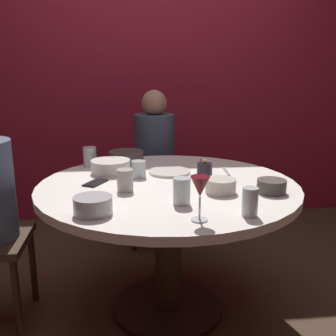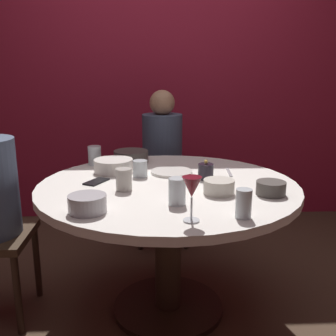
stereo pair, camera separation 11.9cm
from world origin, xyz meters
name	(u,v)px [view 2 (the right image)]	position (x,y,z in m)	size (l,w,h in m)	color
ground_plane	(168,309)	(0.00, 0.00, 0.00)	(8.00, 8.00, 0.00)	#4C3828
back_wall	(160,68)	(0.00, 1.51, 1.30)	(6.00, 0.10, 2.60)	maroon
dining_table	(168,211)	(0.00, 0.00, 0.57)	(1.32, 1.32, 0.73)	white
seated_diner_back	(162,150)	(0.00, 0.92, 0.71)	(0.40, 0.40, 1.15)	#3F2D1E
candle_holder	(206,171)	(0.20, 0.07, 0.77)	(0.08, 0.08, 0.10)	black
wine_glass	(192,189)	(0.07, -0.52, 0.85)	(0.08, 0.08, 0.18)	silver
dinner_plate	(172,172)	(0.03, 0.20, 0.73)	(0.23, 0.23, 0.01)	silver
cell_phone	(96,182)	(-0.37, 0.03, 0.73)	(0.07, 0.14, 0.01)	black
bowl_serving_large	(87,204)	(-0.35, -0.40, 0.76)	(0.16, 0.16, 0.07)	#B7B7BC
bowl_salad_center	(114,166)	(-0.30, 0.24, 0.76)	(0.22, 0.22, 0.07)	silver
bowl_small_white	(219,187)	(0.23, -0.18, 0.76)	(0.14, 0.14, 0.07)	beige
bowl_sauce_side	(271,188)	(0.47, -0.21, 0.76)	(0.14, 0.14, 0.06)	#4C4742
bowl_rice_portion	(131,156)	(-0.21, 0.47, 0.76)	(0.21, 0.21, 0.07)	#4C4742
cup_near_candle	(177,191)	(0.02, -0.32, 0.78)	(0.07, 0.07, 0.12)	silver
cup_by_left_diner	(244,203)	(0.27, -0.49, 0.78)	(0.06, 0.06, 0.12)	silver
cup_by_right_diner	(140,169)	(-0.14, 0.13, 0.77)	(0.08, 0.08, 0.09)	silver
cup_center_front	(95,156)	(-0.42, 0.41, 0.78)	(0.08, 0.08, 0.11)	silver
cup_far_edge	(124,180)	(-0.22, -0.11, 0.78)	(0.08, 0.08, 0.11)	#B2ADA3
fork_near_plate	(205,163)	(0.25, 0.42, 0.73)	(0.02, 0.18, 0.01)	#B7B7BC
knife_near_plate	(229,172)	(0.35, 0.19, 0.73)	(0.02, 0.18, 0.01)	#B7B7BC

